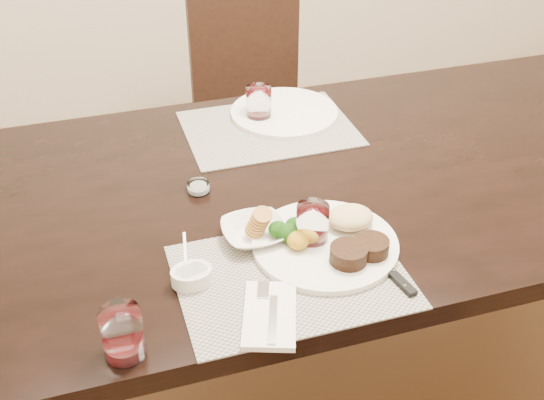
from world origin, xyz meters
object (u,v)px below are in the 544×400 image
object	(u,v)px
chair_far	(253,102)
steak_knife	(393,272)
far_plate	(284,112)
dinner_plate	(332,240)
cracker_bowl	(254,232)
wine_glass_near	(312,227)

from	to	relation	value
chair_far	steak_knife	world-z (taller)	chair_far
far_plate	dinner_plate	bearing A→B (deg)	-98.61
cracker_bowl	far_plate	xyz separation A→B (m)	(0.24, 0.53, -0.01)
wine_glass_near	chair_far	bearing A→B (deg)	80.26
cracker_bowl	wine_glass_near	size ratio (longest dim) A/B	1.47
dinner_plate	wine_glass_near	bearing A→B (deg)	150.49
chair_far	cracker_bowl	bearing A→B (deg)	-105.67
cracker_bowl	far_plate	size ratio (longest dim) A/B	0.46
dinner_plate	cracker_bowl	size ratio (longest dim) A/B	2.22
cracker_bowl	dinner_plate	bearing A→B (deg)	-26.58
steak_knife	far_plate	bearing A→B (deg)	78.83
chair_far	steak_knife	distance (m)	1.35
chair_far	cracker_bowl	xyz separation A→B (m)	(-0.32, -1.13, 0.27)
cracker_bowl	wine_glass_near	xyz separation A→B (m)	(0.11, -0.05, 0.02)
cracker_bowl	chair_far	bearing A→B (deg)	74.33
steak_knife	far_plate	xyz separation A→B (m)	(0.01, 0.73, 0.00)
chair_far	steak_knife	bearing A→B (deg)	-93.42
chair_far	dinner_plate	distance (m)	1.24
wine_glass_near	far_plate	world-z (taller)	wine_glass_near
chair_far	dinner_plate	xyz separation A→B (m)	(-0.16, -1.20, 0.27)
wine_glass_near	cracker_bowl	bearing A→B (deg)	155.69
dinner_plate	wine_glass_near	size ratio (longest dim) A/B	3.26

